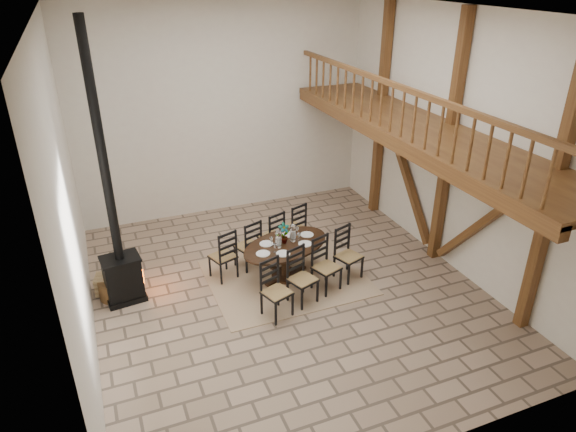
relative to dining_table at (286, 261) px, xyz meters
name	(u,v)px	position (x,y,z in m)	size (l,w,h in m)	color
ground	(287,289)	(-0.13, -0.39, -0.39)	(8.00, 8.00, 0.00)	tan
room_shell	(350,131)	(1.06, -0.39, 2.63)	(7.02, 8.02, 5.01)	silver
rug	(286,277)	(0.00, 0.00, -0.38)	(3.00, 2.50, 0.02)	tan
dining_table	(286,261)	(0.00, 0.00, 0.00)	(2.85, 2.71, 1.20)	black
wood_stove	(118,247)	(-3.03, 0.44, 0.73)	(0.75, 0.61, 5.00)	black
log_basket	(114,288)	(-3.22, 0.60, -0.19)	(0.55, 0.55, 0.46)	brown
log_stack	(104,284)	(-3.38, 0.79, -0.19)	(0.37, 0.45, 0.39)	tan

